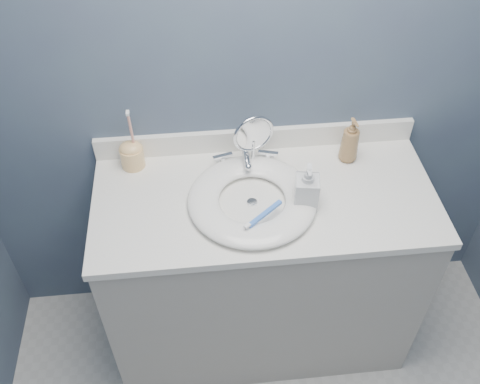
{
  "coord_description": "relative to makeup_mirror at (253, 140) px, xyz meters",
  "views": [
    {
      "loc": [
        -0.23,
        -0.33,
        2.23
      ],
      "look_at": [
        -0.09,
        0.94,
        0.94
      ],
      "focal_mm": 40.0,
      "sensor_mm": 36.0,
      "label": 1
    }
  ],
  "objects": [
    {
      "name": "soap_bottle_clear",
      "position": [
        0.16,
        -0.22,
        -0.03
      ],
      "size": [
        0.09,
        0.1,
        0.18
      ],
      "primitive_type": "imported",
      "rotation": [
        0.0,
        0.0,
        -0.17
      ],
      "color": "silver",
      "rests_on": "countertop"
    },
    {
      "name": "basin",
      "position": [
        -0.03,
        -0.19,
        -0.11
      ],
      "size": [
        0.45,
        0.45,
        0.04
      ],
      "primitive_type": null,
      "color": "white",
      "rests_on": "countertop"
    },
    {
      "name": "soap_bottle_amber",
      "position": [
        0.36,
        0.0,
        -0.03
      ],
      "size": [
        0.08,
        0.08,
        0.18
      ],
      "primitive_type": "imported",
      "rotation": [
        0.0,
        0.0,
        0.16
      ],
      "color": "olive",
      "rests_on": "countertop"
    },
    {
      "name": "faucet",
      "position": [
        -0.03,
        0.0,
        -0.1
      ],
      "size": [
        0.25,
        0.13,
        0.07
      ],
      "color": "silver",
      "rests_on": "countertop"
    },
    {
      "name": "toothbrush_lying",
      "position": [
        0.0,
        -0.29,
        -0.08
      ],
      "size": [
        0.14,
        0.12,
        0.02
      ],
      "rotation": [
        0.0,
        0.0,
        0.69
      ],
      "color": "#3D74DB",
      "rests_on": "basin"
    },
    {
      "name": "drain",
      "position": [
        -0.03,
        -0.19,
        -0.12
      ],
      "size": [
        0.04,
        0.04,
        0.01
      ],
      "primitive_type": "cylinder",
      "color": "silver",
      "rests_on": "countertop"
    },
    {
      "name": "vanity_cabinet",
      "position": [
        0.02,
        -0.16,
        -0.58
      ],
      "size": [
        1.2,
        0.55,
        0.85
      ],
      "primitive_type": "cube",
      "color": "#AEA89F",
      "rests_on": "ground"
    },
    {
      "name": "back_wall",
      "position": [
        0.02,
        0.11,
        0.2
      ],
      "size": [
        2.2,
        0.02,
        2.4
      ],
      "primitive_type": "cube",
      "color": "#454F67",
      "rests_on": "ground"
    },
    {
      "name": "makeup_mirror",
      "position": [
        0.0,
        0.0,
        0.0
      ],
      "size": [
        0.15,
        0.09,
        0.23
      ],
      "rotation": [
        0.0,
        0.0,
        0.27
      ],
      "color": "silver",
      "rests_on": "countertop"
    },
    {
      "name": "toothbrush_holder",
      "position": [
        -0.44,
        0.05,
        -0.07
      ],
      "size": [
        0.09,
        0.09,
        0.25
      ],
      "rotation": [
        0.0,
        0.0,
        -0.0
      ],
      "color": "#FAC67D",
      "rests_on": "countertop"
    },
    {
      "name": "countertop",
      "position": [
        0.02,
        -0.16,
        -0.14
      ],
      "size": [
        1.22,
        0.57,
        0.03
      ],
      "primitive_type": "cube",
      "color": "white",
      "rests_on": "vanity_cabinet"
    },
    {
      "name": "backsplash",
      "position": [
        0.02,
        0.1,
        -0.08
      ],
      "size": [
        1.22,
        0.02,
        0.09
      ],
      "primitive_type": "cube",
      "color": "white",
      "rests_on": "countertop"
    }
  ]
}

